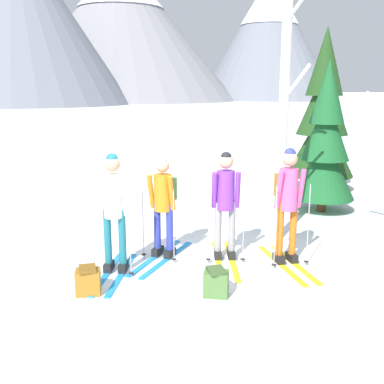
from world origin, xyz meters
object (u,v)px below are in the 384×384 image
Objects in this scene: skier_in_purple at (225,200)px; skier_in_pink at (288,199)px; skier_in_orange at (163,202)px; pine_tree_near at (323,118)px; birch_tree_tall at (284,91)px; backpack_on_snow_beside at (216,282)px; backpack_on_snow_front at (88,281)px; skier_in_white at (114,206)px; pine_tree_mid at (325,144)px.

skier_in_pink reaches higher than skier_in_purple.
skier_in_orange is 0.39× the size of pine_tree_near.
birch_tree_tall reaches higher than skier_in_orange.
birch_tree_tall is at bearing 30.33° from skier_in_purple.
pine_tree_near is 7.39m from backpack_on_snow_beside.
skier_in_purple is 2.22m from birch_tree_tall.
backpack_on_snow_front is (-2.17, -0.81, -0.79)m from skier_in_purple.
skier_in_orange is at bearing 160.32° from skier_in_purple.
birch_tree_tall is (3.02, 0.86, 1.62)m from skier_in_white.
backpack_on_snow_beside is (-1.41, -0.88, -0.85)m from skier_in_pink.
skier_in_orange is 4.33× the size of backpack_on_snow_front.
skier_in_pink reaches higher than skier_in_orange.
birch_tree_tall reaches higher than backpack_on_snow_front.
pine_tree_mid is 5.16m from backpack_on_snow_beside.
pine_tree_near reaches higher than skier_in_pink.
skier_in_orange is 0.50× the size of pine_tree_mid.
pine_tree_near reaches higher than backpack_on_snow_front.
backpack_on_snow_front is at bearing -121.83° from skier_in_white.
skier_in_pink is 5.70m from pine_tree_near.
skier_in_white reaches higher than backpack_on_snow_beside.
skier_in_purple is 4.65× the size of backpack_on_snow_front.
pine_tree_mid reaches higher than skier_in_pink.
skier_in_orange is at bearing 42.34° from backpack_on_snow_front.
skier_in_purple is 1.59m from backpack_on_snow_beside.
skier_in_white is 0.43× the size of pine_tree_near.
backpack_on_snow_beside is at bearing -131.87° from birch_tree_tall.
pine_tree_near is 1.28× the size of pine_tree_mid.
backpack_on_snow_front is at bearing -172.37° from skier_in_pink.
skier_in_pink is at bearing -109.60° from birch_tree_tall.
skier_in_white is at bearing 58.17° from backpack_on_snow_front.
skier_in_orange reaches higher than backpack_on_snow_front.
skier_in_orange is 0.99m from skier_in_purple.
pine_tree_mid reaches higher than backpack_on_snow_front.
pine_tree_mid reaches higher than skier_in_purple.
pine_tree_mid is at bearing 51.22° from skier_in_pink.
pine_tree_mid is 8.63× the size of backpack_on_snow_front.
skier_in_orange is 0.32× the size of birch_tree_tall.
birch_tree_tall is (1.28, 0.75, 1.66)m from skier_in_purple.
pine_tree_mid is at bearing 26.01° from skier_in_orange.
skier_in_white reaches higher than skier_in_orange.
backpack_on_snow_front is at bearing -140.85° from pine_tree_near.
backpack_on_snow_beside is (-4.58, -5.53, -1.73)m from pine_tree_near.
skier_in_pink is at bearing -128.78° from pine_tree_mid.
pine_tree_near is (4.04, 4.26, 0.94)m from skier_in_purple.
pine_tree_near reaches higher than skier_in_purple.
backpack_on_snow_front is (-0.43, -0.70, -0.83)m from skier_in_white.
skier_in_white is 1.09× the size of skier_in_orange.
skier_in_purple reaches higher than backpack_on_snow_front.
skier_in_purple reaches higher than backpack_on_snow_beside.
skier_in_orange is at bearing -141.70° from pine_tree_near.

